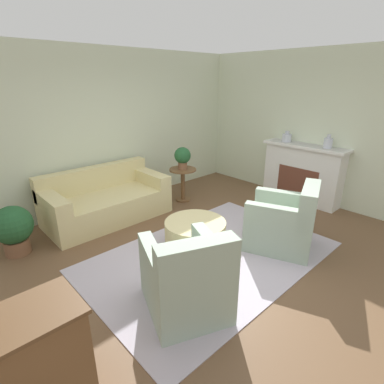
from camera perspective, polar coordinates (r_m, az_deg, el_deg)
The scene contains 14 objects.
ground_plane at distance 4.18m, azimuth 3.73°, elevation -12.15°, with size 16.00×16.00×0.00m, color brown.
wall_back at distance 5.75m, azimuth -16.14°, elevation 11.26°, with size 9.25×0.12×2.80m.
wall_right at distance 6.14m, azimuth 24.09°, elevation 10.85°, with size 0.12×9.89×2.80m.
rug at distance 4.18m, azimuth 3.73°, elevation -12.09°, with size 3.29×2.15×0.01m.
couch at distance 5.32m, azimuth -16.06°, elevation -1.69°, with size 2.01×1.00×0.85m.
armchair_left at distance 3.14m, azimuth -1.03°, elevation -16.51°, with size 1.03×1.09×0.95m.
armchair_right at distance 4.40m, azimuth 17.17°, elevation -5.81°, with size 1.03×1.09×0.95m.
ottoman_table at distance 4.18m, azimuth 0.63°, elevation -7.58°, with size 0.85×0.85×0.43m.
side_table at distance 5.83m, azimuth -1.77°, elevation 2.47°, with size 0.52×0.52×0.65m.
fireplace at distance 6.18m, azimuth 20.29°, elevation 3.62°, with size 0.44×1.57×1.12m.
vase_mantel_near at distance 6.21m, azimuth 17.61°, elevation 9.89°, with size 0.18×0.18×0.21m.
vase_mantel_far at distance 5.86m, azimuth 24.50°, elevation 8.55°, with size 0.15×0.15×0.24m.
potted_plant_on_side_table at distance 5.71m, azimuth -1.82°, elevation 6.76°, with size 0.31×0.31×0.42m.
potted_plant_floor at distance 4.72m, azimuth -30.91°, elevation -5.89°, with size 0.52×0.52×0.69m.
Camera 1 is at (-2.59, -2.38, 2.27)m, focal length 28.00 mm.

